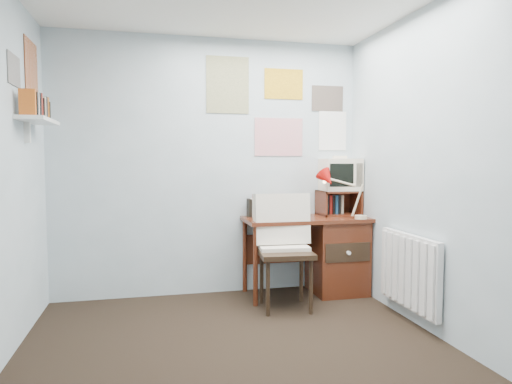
# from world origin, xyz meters

# --- Properties ---
(ground) EXTENTS (3.50, 3.50, 0.00)m
(ground) POSITION_xyz_m (0.00, 0.00, 0.00)
(ground) COLOR black
(ground) RESTS_ON ground
(back_wall) EXTENTS (3.00, 0.02, 2.50)m
(back_wall) POSITION_xyz_m (0.00, 1.75, 1.25)
(back_wall) COLOR silver
(back_wall) RESTS_ON ground
(right_wall) EXTENTS (0.02, 3.50, 2.50)m
(right_wall) POSITION_xyz_m (1.50, 0.00, 1.25)
(right_wall) COLOR silver
(right_wall) RESTS_ON ground
(desk) EXTENTS (1.20, 0.55, 0.76)m
(desk) POSITION_xyz_m (1.17, 1.48, 0.41)
(desk) COLOR #592514
(desk) RESTS_ON ground
(desk_chair) EXTENTS (0.55, 0.53, 0.99)m
(desk_chair) POSITION_xyz_m (0.58, 1.11, 0.49)
(desk_chair) COLOR black
(desk_chair) RESTS_ON ground
(desk_lamp) EXTENTS (0.31, 0.27, 0.43)m
(desk_lamp) POSITION_xyz_m (1.38, 1.26, 0.97)
(desk_lamp) COLOR red
(desk_lamp) RESTS_ON desk
(tv_riser) EXTENTS (0.40, 0.30, 0.25)m
(tv_riser) POSITION_xyz_m (1.29, 1.59, 0.89)
(tv_riser) COLOR #592514
(tv_riser) RESTS_ON desk
(crt_tv) EXTENTS (0.39, 0.36, 0.35)m
(crt_tv) POSITION_xyz_m (1.31, 1.61, 1.19)
(crt_tv) COLOR beige
(crt_tv) RESTS_ON tv_riser
(book_row) EXTENTS (0.60, 0.14, 0.22)m
(book_row) POSITION_xyz_m (0.66, 1.66, 0.87)
(book_row) COLOR #592514
(book_row) RESTS_ON desk
(radiator) EXTENTS (0.09, 0.80, 0.60)m
(radiator) POSITION_xyz_m (1.46, 0.55, 0.42)
(radiator) COLOR white
(radiator) RESTS_ON right_wall
(wall_shelf) EXTENTS (0.20, 0.62, 0.24)m
(wall_shelf) POSITION_xyz_m (-1.40, 1.10, 1.62)
(wall_shelf) COLOR white
(wall_shelf) RESTS_ON left_wall
(posters_back) EXTENTS (1.20, 0.01, 0.90)m
(posters_back) POSITION_xyz_m (0.70, 1.74, 1.85)
(posters_back) COLOR white
(posters_back) RESTS_ON back_wall
(posters_left) EXTENTS (0.01, 0.70, 0.60)m
(posters_left) POSITION_xyz_m (-1.49, 1.10, 2.00)
(posters_left) COLOR white
(posters_left) RESTS_ON left_wall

